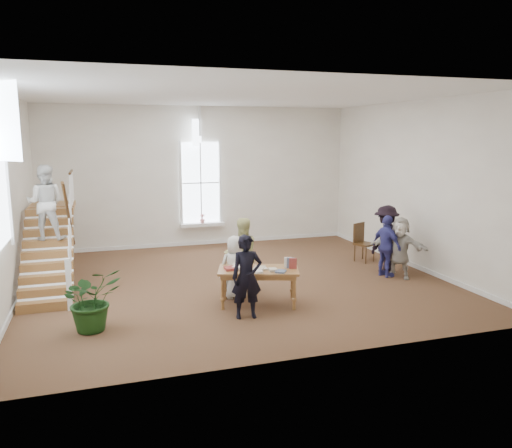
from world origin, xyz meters
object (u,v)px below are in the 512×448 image
object	(u,v)px
woman_cluster_a	(387,246)
woman_cluster_c	(400,248)
person_yellow	(242,254)
floor_plant	(92,299)
library_table	(257,272)
elderly_woman	(235,267)
woman_cluster_b	(386,239)
police_officer	(247,277)
side_chair	(362,240)

from	to	relation	value
woman_cluster_a	woman_cluster_c	size ratio (longest dim) A/B	1.02
person_yellow	woman_cluster_c	world-z (taller)	person_yellow
woman_cluster_a	floor_plant	xyz separation A→B (m)	(-7.14, -1.50, -0.20)
person_yellow	library_table	bearing A→B (deg)	84.30
library_table	elderly_woman	bearing A→B (deg)	136.01
woman_cluster_a	woman_cluster_b	xyz separation A→B (m)	(0.26, 0.45, 0.09)
person_yellow	woman_cluster_c	xyz separation A→B (m)	(4.08, -0.22, -0.08)
elderly_woman	person_yellow	size ratio (longest dim) A/B	0.82
library_table	woman_cluster_a	distance (m)	3.96
library_table	woman_cluster_c	bearing A→B (deg)	30.24
woman_cluster_a	woman_cluster_b	bearing A→B (deg)	-42.54
elderly_woman	woman_cluster_a	bearing A→B (deg)	-170.13
police_officer	person_yellow	size ratio (longest dim) A/B	0.98
police_officer	woman_cluster_b	bearing A→B (deg)	31.42
woman_cluster_c	side_chair	size ratio (longest dim) A/B	1.42
elderly_woman	woman_cluster_b	xyz separation A→B (m)	(4.38, 0.93, 0.18)
woman_cluster_a	woman_cluster_c	distance (m)	0.32
library_table	elderly_woman	world-z (taller)	elderly_woman
elderly_woman	person_yellow	distance (m)	0.60
police_officer	elderly_woman	world-z (taller)	police_officer
floor_plant	elderly_woman	bearing A→B (deg)	18.58
library_table	woman_cluster_c	world-z (taller)	woman_cluster_c
person_yellow	woman_cluster_b	distance (m)	4.11
police_officer	side_chair	bearing A→B (deg)	42.50
person_yellow	police_officer	bearing A→B (deg)	70.79
woman_cluster_c	police_officer	bearing A→B (deg)	-113.17
elderly_woman	woman_cluster_b	size ratio (longest dim) A/B	0.80
elderly_woman	woman_cluster_c	xyz separation A→B (m)	(4.38, 0.28, 0.08)
police_officer	elderly_woman	xyz separation A→B (m)	(0.10, 1.25, -0.13)
library_table	side_chair	distance (m)	4.85
elderly_woman	floor_plant	size ratio (longest dim) A/B	1.19
library_table	woman_cluster_c	distance (m)	4.16
woman_cluster_c	side_chair	world-z (taller)	woman_cluster_c
woman_cluster_a	floor_plant	size ratio (longest dim) A/B	1.34
woman_cluster_a	woman_cluster_b	world-z (taller)	woman_cluster_b
library_table	side_chair	world-z (taller)	side_chair
elderly_woman	woman_cluster_b	distance (m)	4.49
floor_plant	side_chair	world-z (taller)	floor_plant
police_officer	woman_cluster_c	bearing A→B (deg)	24.34
person_yellow	elderly_woman	bearing A→B (deg)	52.70
police_officer	woman_cluster_c	xyz separation A→B (m)	(4.48, 1.53, -0.06)
person_yellow	woman_cluster_a	bearing A→B (deg)	173.42
woman_cluster_b	side_chair	size ratio (longest dim) A/B	1.61
woman_cluster_b	woman_cluster_a	bearing A→B (deg)	33.17
woman_cluster_a	side_chair	size ratio (longest dim) A/B	1.44
library_table	floor_plant	size ratio (longest dim) A/B	1.57
person_yellow	woman_cluster_a	xyz separation A→B (m)	(3.83, -0.02, -0.06)
library_table	woman_cluster_a	xyz separation A→B (m)	(3.82, 1.07, 0.08)
police_officer	person_yellow	bearing A→B (deg)	82.58
elderly_woman	woman_cluster_b	world-z (taller)	woman_cluster_b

